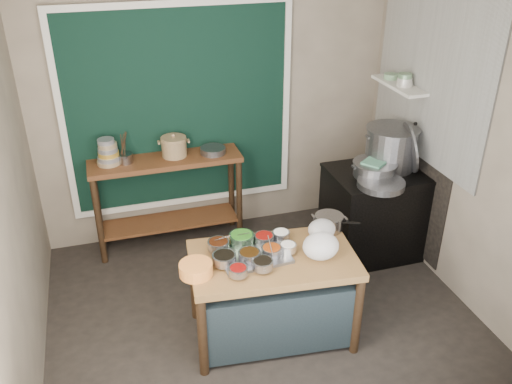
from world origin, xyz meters
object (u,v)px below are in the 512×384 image
object	(u,v)px
back_counter	(169,202)
stove_block	(375,214)
yellow_basin	(196,269)
steamer	(375,169)
stock_pot	(391,148)
ceramic_crock	(174,148)
utensil_cup	(125,158)
prep_table	(272,296)
saucepan	(329,223)
condiment_tray	(254,255)

from	to	relation	value
back_counter	stove_block	world-z (taller)	back_counter
yellow_basin	steamer	distance (m)	2.03
stove_block	stock_pot	bearing A→B (deg)	29.41
ceramic_crock	utensil_cup	bearing A→B (deg)	-178.06
back_counter	yellow_basin	distance (m)	1.66
yellow_basin	back_counter	bearing A→B (deg)	88.90
prep_table	stock_pot	bearing A→B (deg)	37.93
yellow_basin	prep_table	bearing A→B (deg)	4.68
saucepan	utensil_cup	distance (m)	2.02
stove_block	stock_pot	distance (m)	0.67
saucepan	steamer	world-z (taller)	steamer
stock_pot	yellow_basin	bearing A→B (deg)	-154.75
stove_block	stock_pot	size ratio (longest dim) A/B	1.79
condiment_tray	prep_table	bearing A→B (deg)	-17.36
prep_table	stock_pot	size ratio (longest dim) A/B	2.48
yellow_basin	ceramic_crock	world-z (taller)	ceramic_crock
stove_block	utensil_cup	bearing A→B (deg)	161.82
utensil_cup	ceramic_crock	size ratio (longest dim) A/B	0.59
condiment_tray	saucepan	bearing A→B (deg)	15.72
back_counter	utensil_cup	xyz separation A→B (m)	(-0.37, 0.01, 0.52)
prep_table	stock_pot	xyz separation A→B (m)	(1.47, 0.92, 0.70)
stove_block	condiment_tray	bearing A→B (deg)	-151.28
stove_block	stock_pot	xyz separation A→B (m)	(0.13, 0.07, 0.65)
stove_block	ceramic_crock	size ratio (longest dim) A/B	3.50
back_counter	saucepan	xyz separation A→B (m)	(1.12, -1.34, 0.34)
saucepan	ceramic_crock	distance (m)	1.73
ceramic_crock	steamer	xyz separation A→B (m)	(1.71, -0.82, -0.09)
saucepan	condiment_tray	bearing A→B (deg)	-139.97
stove_block	ceramic_crock	distance (m)	2.05
stove_block	yellow_basin	world-z (taller)	stove_block
prep_table	yellow_basin	xyz separation A→B (m)	(-0.60, -0.05, 0.42)
back_counter	ceramic_crock	bearing A→B (deg)	17.32
stove_block	condiment_tray	distance (m)	1.71
steamer	saucepan	bearing A→B (deg)	-141.22
saucepan	ceramic_crock	world-z (taller)	ceramic_crock
prep_table	ceramic_crock	xyz separation A→B (m)	(-0.47, 1.61, 0.66)
yellow_basin	utensil_cup	xyz separation A→B (m)	(-0.34, 1.64, 0.20)
ceramic_crock	prep_table	bearing A→B (deg)	-73.82
prep_table	stock_pot	world-z (taller)	stock_pot
yellow_basin	stove_block	bearing A→B (deg)	24.96
back_counter	steamer	bearing A→B (deg)	-23.55
prep_table	back_counter	distance (m)	1.68
yellow_basin	steamer	xyz separation A→B (m)	(1.84, 0.84, 0.15)
yellow_basin	stock_pot	distance (m)	2.30
back_counter	ceramic_crock	world-z (taller)	ceramic_crock
stove_block	saucepan	distance (m)	1.07
condiment_tray	utensil_cup	bearing A→B (deg)	117.15
back_counter	stock_pot	world-z (taller)	stock_pot
prep_table	saucepan	distance (m)	0.75
utensil_cup	back_counter	bearing A→B (deg)	-2.31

